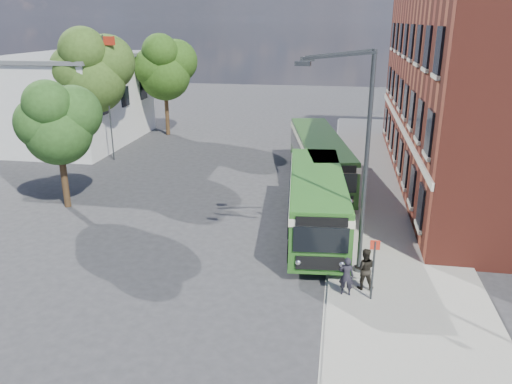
# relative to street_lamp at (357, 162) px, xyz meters

# --- Properties ---
(ground) EXTENTS (120.00, 120.00, 0.00)m
(ground) POSITION_rel_street_lamp_xyz_m (-4.84, 2.00, -4.79)
(ground) COLOR #2A292C
(ground) RESTS_ON ground
(pavement) EXTENTS (6.00, 48.00, 0.15)m
(pavement) POSITION_rel_street_lamp_xyz_m (2.16, 10.00, -4.72)
(pavement) COLOR gray
(pavement) RESTS_ON ground
(kerb_line) EXTENTS (0.12, 48.00, 0.01)m
(kerb_line) POSITION_rel_street_lamp_xyz_m (-0.89, 10.00, -4.79)
(kerb_line) COLOR beige
(kerb_line) RESTS_ON ground
(brick_office) EXTENTS (12.10, 26.00, 14.20)m
(brick_office) POSITION_rel_street_lamp_xyz_m (9.16, 14.00, 2.18)
(brick_office) COLOR maroon
(brick_office) RESTS_ON ground
(white_building) EXTENTS (9.40, 13.40, 7.30)m
(white_building) POSITION_rel_street_lamp_xyz_m (-22.84, 20.00, -1.13)
(white_building) COLOR silver
(white_building) RESTS_ON ground
(flagpole) EXTENTS (0.95, 0.10, 9.00)m
(flagpole) POSITION_rel_street_lamp_xyz_m (-17.29, 15.00, 0.15)
(flagpole) COLOR #35383A
(flagpole) RESTS_ON ground
(street_lamp) EXTENTS (2.96, 2.38, 9.00)m
(street_lamp) POSITION_rel_street_lamp_xyz_m (0.00, 0.00, 0.00)
(street_lamp) COLOR #35383A
(street_lamp) RESTS_ON ground
(bus_stop_sign) EXTENTS (0.35, 0.08, 2.52)m
(bus_stop_sign) POSITION_rel_street_lamp_xyz_m (0.76, -2.20, -3.28)
(bus_stop_sign) COLOR #35383A
(bus_stop_sign) RESTS_ON ground
(bus_front) EXTENTS (3.43, 10.41, 3.02)m
(bus_front) POSITION_rel_street_lamp_xyz_m (-1.64, 3.84, -2.96)
(bus_front) COLOR #295E1E
(bus_front) RESTS_ON ground
(bus_rear) EXTENTS (4.87, 12.78, 3.02)m
(bus_rear) POSITION_rel_street_lamp_xyz_m (-1.91, 12.15, -2.96)
(bus_rear) COLOR #244B1A
(bus_rear) RESTS_ON ground
(pedestrian_a) EXTENTS (0.56, 0.37, 1.53)m
(pedestrian_a) POSITION_rel_street_lamp_xyz_m (-0.17, -2.02, -3.87)
(pedestrian_a) COLOR black
(pedestrian_a) RESTS_ON pavement
(pedestrian_b) EXTENTS (0.82, 0.64, 1.67)m
(pedestrian_b) POSITION_rel_street_lamp_xyz_m (0.50, -1.45, -3.81)
(pedestrian_b) COLOR black
(pedestrian_b) RESTS_ON pavement
(tree_left) EXTENTS (4.23, 4.02, 7.14)m
(tree_left) POSITION_rel_street_lamp_xyz_m (-15.58, 5.21, 0.05)
(tree_left) COLOR #382614
(tree_left) RESTS_ON ground
(tree_mid) EXTENTS (5.68, 5.40, 9.60)m
(tree_mid) POSITION_rel_street_lamp_xyz_m (-18.75, 15.69, 1.72)
(tree_mid) COLOR #382614
(tree_mid) RESTS_ON ground
(tree_right) EXTENTS (5.29, 5.03, 8.93)m
(tree_right) POSITION_rel_street_lamp_xyz_m (-16.17, 24.05, 1.27)
(tree_right) COLOR #382614
(tree_right) RESTS_ON ground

